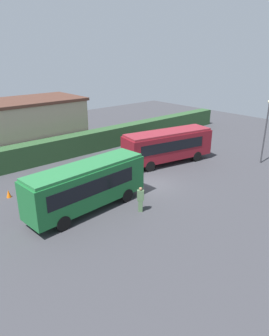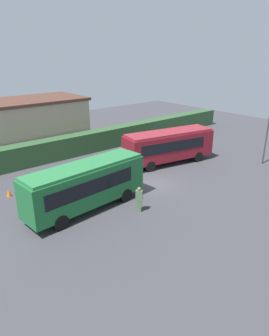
# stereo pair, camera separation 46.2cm
# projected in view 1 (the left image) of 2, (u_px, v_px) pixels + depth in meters

# --- Properties ---
(ground_plane) EXTENTS (64.00, 64.00, 0.00)m
(ground_plane) POSITION_uv_depth(u_px,v_px,m) (151.00, 184.00, 25.81)
(ground_plane) COLOR #38383D
(bus_green) EXTENTS (9.07, 2.96, 3.32)m
(bus_green) POSITION_uv_depth(u_px,v_px,m) (87.00, 184.00, 21.06)
(bus_green) COLOR #19602D
(bus_green) RESTS_ON ground_plane
(bus_maroon) EXTENTS (9.33, 4.17, 3.18)m
(bus_maroon) POSITION_uv_depth(u_px,v_px,m) (168.00, 145.00, 30.08)
(bus_maroon) COLOR maroon
(bus_maroon) RESTS_ON ground_plane
(person_left) EXTENTS (0.50, 0.51, 1.77)m
(person_left) POSITION_uv_depth(u_px,v_px,m) (55.00, 179.00, 24.45)
(person_left) COLOR #4C6B47
(person_left) RESTS_ON ground_plane
(person_center) EXTENTS (0.51, 0.51, 1.82)m
(person_center) POSITION_uv_depth(u_px,v_px,m) (141.00, 199.00, 21.14)
(person_center) COLOR #4C6B47
(person_center) RESTS_ON ground_plane
(person_right) EXTENTS (0.54, 0.41, 1.87)m
(person_right) POSITION_uv_depth(u_px,v_px,m) (138.00, 152.00, 30.78)
(person_right) COLOR black
(person_right) RESTS_ON ground_plane
(person_far) EXTENTS (0.35, 0.47, 1.70)m
(person_far) POSITION_uv_depth(u_px,v_px,m) (144.00, 148.00, 32.12)
(person_far) COLOR olive
(person_far) RESTS_ON ground_plane
(hedge_row) EXTENTS (44.00, 1.59, 2.16)m
(hedge_row) POSITION_uv_depth(u_px,v_px,m) (80.00, 144.00, 33.03)
(hedge_row) COLOR #2A4D2A
(hedge_row) RESTS_ON ground_plane
(depot_building) EXTENTS (12.78, 6.64, 5.61)m
(depot_building) POSITION_uv_depth(u_px,v_px,m) (23.00, 127.00, 32.88)
(depot_building) COLOR tan
(depot_building) RESTS_ON ground_plane
(traffic_cone) EXTENTS (0.36, 0.36, 0.60)m
(traffic_cone) POSITION_uv_depth(u_px,v_px,m) (9.00, 194.00, 23.41)
(traffic_cone) COLOR orange
(traffic_cone) RESTS_ON ground_plane
(lamppost) EXTENTS (0.36, 0.36, 6.15)m
(lamppost) POSITION_uv_depth(u_px,v_px,m) (266.00, 125.00, 29.32)
(lamppost) COLOR #38383D
(lamppost) RESTS_ON ground_plane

